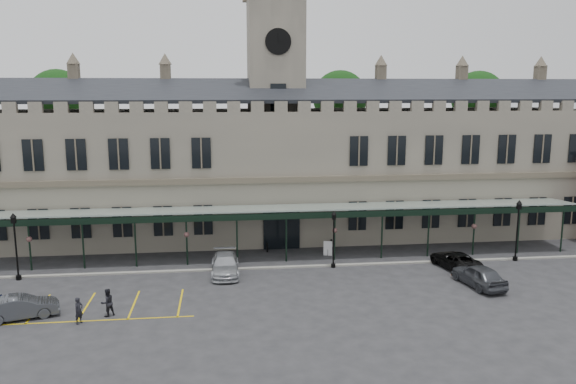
{
  "coord_description": "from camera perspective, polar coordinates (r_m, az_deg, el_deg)",
  "views": [
    {
      "loc": [
        -5.0,
        -36.75,
        13.85
      ],
      "look_at": [
        0.0,
        6.0,
        6.0
      ],
      "focal_mm": 35.0,
      "sensor_mm": 36.0,
      "label": 1
    }
  ],
  "objects": [
    {
      "name": "car_right_a",
      "position": [
        42.71,
        18.82,
        -8.02
      ],
      "size": [
        2.7,
        4.98,
        1.61
      ],
      "primitive_type": "imported",
      "rotation": [
        0.0,
        0.0,
        3.32
      ],
      "color": "#3D4046",
      "rests_on": "ground"
    },
    {
      "name": "lamp_post_left",
      "position": [
        45.74,
        -25.96,
        -4.45
      ],
      "size": [
        0.48,
        0.48,
        5.07
      ],
      "color": "black",
      "rests_on": "ground"
    },
    {
      "name": "clock_tower",
      "position": [
        52.99,
        -1.27,
        9.54
      ],
      "size": [
        5.6,
        5.6,
        24.8
      ],
      "color": "#6E685B",
      "rests_on": "ground"
    },
    {
      "name": "car_left_b",
      "position": [
        38.76,
        -25.48,
        -10.52
      ],
      "size": [
        4.63,
        2.83,
        1.44
      ],
      "primitive_type": "imported",
      "rotation": [
        0.0,
        0.0,
        1.89
      ],
      "color": "#3D4046",
      "rests_on": "ground"
    },
    {
      "name": "lamp_post_right",
      "position": [
        49.43,
        22.3,
        -3.11
      ],
      "size": [
        0.48,
        0.48,
        5.09
      ],
      "color": "black",
      "rests_on": "ground"
    },
    {
      "name": "tree_behind_mid",
      "position": [
        63.11,
        5.29,
        9.35
      ],
      "size": [
        6.0,
        6.0,
        16.0
      ],
      "color": "#332314",
      "rests_on": "ground"
    },
    {
      "name": "station_building",
      "position": [
        53.41,
        -1.24,
        2.39
      ],
      "size": [
        60.0,
        10.36,
        17.3
      ],
      "color": "#6E685B",
      "rests_on": "ground"
    },
    {
      "name": "parking_markings",
      "position": [
        38.93,
        -19.95,
        -11.15
      ],
      "size": [
        16.0,
        6.0,
        0.01
      ],
      "primitive_type": null,
      "color": "gold",
      "rests_on": "ground"
    },
    {
      "name": "bollard_right",
      "position": [
        49.56,
        4.42,
        -5.35
      ],
      "size": [
        0.17,
        0.17,
        0.95
      ],
      "primitive_type": "cylinder",
      "color": "black",
      "rests_on": "ground"
    },
    {
      "name": "car_van",
      "position": [
        46.37,
        16.6,
        -6.63
      ],
      "size": [
        3.12,
        5.14,
        1.33
      ],
      "primitive_type": "imported",
      "rotation": [
        0.0,
        0.0,
        3.34
      ],
      "color": "black",
      "rests_on": "ground"
    },
    {
      "name": "bollard_left",
      "position": [
        48.79,
        -2.12,
        -5.66
      ],
      "size": [
        0.15,
        0.15,
        0.82
      ],
      "primitive_type": "cylinder",
      "color": "black",
      "rests_on": "ground"
    },
    {
      "name": "sign_board",
      "position": [
        47.86,
        4.07,
        -5.75
      ],
      "size": [
        0.72,
        0.26,
        1.26
      ],
      "rotation": [
        0.0,
        0.0,
        -0.29
      ],
      "color": "black",
      "rests_on": "ground"
    },
    {
      "name": "person_b",
      "position": [
        37.12,
        -17.88,
        -10.63
      ],
      "size": [
        1.09,
        1.06,
        1.77
      ],
      "primitive_type": "imported",
      "rotation": [
        0.0,
        0.0,
        3.83
      ],
      "color": "black",
      "rests_on": "ground"
    },
    {
      "name": "tree_behind_right",
      "position": [
        68.23,
        18.72,
        8.93
      ],
      "size": [
        6.0,
        6.0,
        16.0
      ],
      "color": "#332314",
      "rests_on": "ground"
    },
    {
      "name": "kerb",
      "position": [
        44.73,
        0.08,
        -7.62
      ],
      "size": [
        60.0,
        0.4,
        0.12
      ],
      "primitive_type": "cube",
      "color": "gray",
      "rests_on": "ground"
    },
    {
      "name": "traffic_cone",
      "position": [
        44.62,
        16.54,
        -7.77
      ],
      "size": [
        0.4,
        0.4,
        0.64
      ],
      "rotation": [
        0.0,
        0.0,
        0.05
      ],
      "color": "#F96407",
      "rests_on": "ground"
    },
    {
      "name": "person_a",
      "position": [
        36.56,
        -20.48,
        -11.23
      ],
      "size": [
        0.65,
        0.72,
        1.64
      ],
      "primitive_type": "imported",
      "rotation": [
        0.0,
        0.0,
        1.01
      ],
      "color": "black",
      "rests_on": "ground"
    },
    {
      "name": "ground",
      "position": [
        39.59,
        1.02,
        -10.14
      ],
      "size": [
        140.0,
        140.0,
        0.0
      ],
      "primitive_type": "plane",
      "color": "#28292B"
    },
    {
      "name": "canopy",
      "position": [
        45.94,
        -0.21,
        -4.09
      ],
      "size": [
        50.0,
        4.1,
        4.3
      ],
      "color": "#8C9E93",
      "rests_on": "ground"
    },
    {
      "name": "lamp_post_mid",
      "position": [
        44.2,
        4.66,
        -4.28
      ],
      "size": [
        0.43,
        0.43,
        4.59
      ],
      "color": "black",
      "rests_on": "ground"
    },
    {
      "name": "tree_behind_left",
      "position": [
        64.06,
        -22.33,
        8.65
      ],
      "size": [
        6.0,
        6.0,
        16.0
      ],
      "color": "#332314",
      "rests_on": "ground"
    },
    {
      "name": "car_taxi",
      "position": [
        43.32,
        -6.41,
        -7.35
      ],
      "size": [
        2.09,
        5.12,
        1.48
      ],
      "primitive_type": "imported",
      "rotation": [
        0.0,
        0.0,
        0.0
      ],
      "color": "#A7AAB0",
      "rests_on": "ground"
    }
  ]
}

